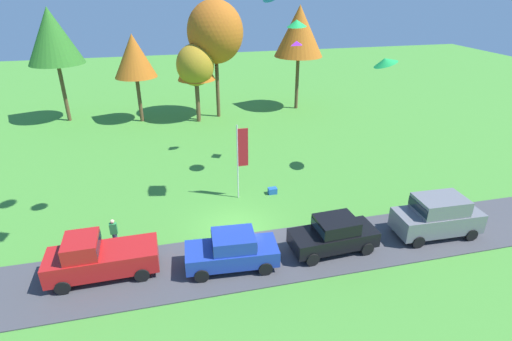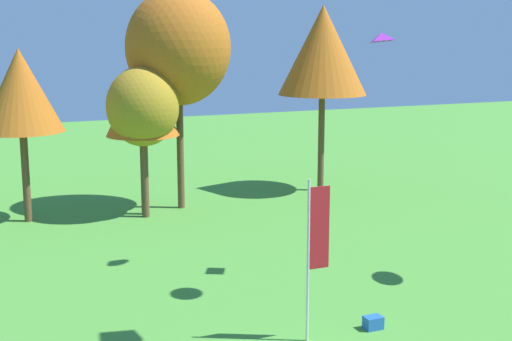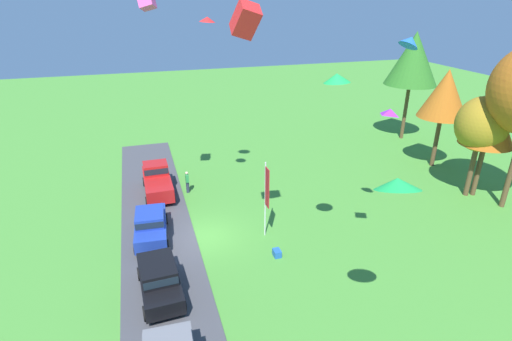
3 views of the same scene
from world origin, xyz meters
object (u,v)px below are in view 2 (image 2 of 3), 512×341
object	(u,v)px
flag_banner	(315,239)
kite_diamond_low_drifter	(381,37)
tree_far_right	(20,91)
tree_center_back	(142,100)
tree_left_of_center	(143,107)
tree_lone_near	(178,48)
tree_far_left	(323,51)
cooler_box	(373,323)

from	to	relation	value
flag_banner	kite_diamond_low_drifter	xyz separation A→B (m)	(4.75, 4.27, 5.74)
tree_far_right	tree_center_back	size ratio (longest dim) A/B	1.09
tree_left_of_center	tree_center_back	size ratio (longest dim) A/B	0.98
tree_lone_near	tree_center_back	bearing A→B (deg)	-164.47
tree_center_back	tree_left_of_center	bearing A→B (deg)	-100.46
tree_center_back	tree_lone_near	size ratio (longest dim) A/B	0.68
tree_far_right	tree_far_left	distance (m)	16.41
kite_diamond_low_drifter	tree_left_of_center	bearing A→B (deg)	116.22
tree_lone_near	cooler_box	size ratio (longest dim) A/B	19.94
tree_left_of_center	tree_far_left	size ratio (longest dim) A/B	0.71
tree_left_of_center	kite_diamond_low_drifter	size ratio (longest dim) A/B	9.29
tree_far_left	cooler_box	bearing A→B (deg)	-113.17
tree_far_left	tree_lone_near	bearing A→B (deg)	-174.02
tree_lone_near	kite_diamond_low_drifter	size ratio (longest dim) A/B	13.97
tree_far_right	cooler_box	bearing A→B (deg)	-63.86
tree_left_of_center	tree_far_left	distance (m)	11.32
tree_far_right	cooler_box	xyz separation A→B (m)	(8.57, -17.46, -6.10)
tree_far_right	tree_lone_near	size ratio (longest dim) A/B	0.74
tree_lone_near	cooler_box	xyz separation A→B (m)	(0.92, -17.19, -8.03)
tree_lone_near	flag_banner	size ratio (longest dim) A/B	2.27
tree_left_of_center	tree_lone_near	world-z (taller)	tree_lone_near
tree_center_back	cooler_box	bearing A→B (deg)	-79.77
tree_left_of_center	cooler_box	bearing A→B (deg)	-79.09
tree_left_of_center	kite_diamond_low_drifter	xyz separation A→B (m)	(5.80, -11.78, 3.39)
flag_banner	cooler_box	size ratio (longest dim) A/B	8.77
tree_far_right	kite_diamond_low_drifter	world-z (taller)	kite_diamond_low_drifter
tree_far_right	tree_left_of_center	xyz separation A→B (m)	(5.47, -1.39, -0.85)
tree_left_of_center	kite_diamond_low_drifter	world-z (taller)	kite_diamond_low_drifter
flag_banner	tree_far_left	bearing A→B (deg)	61.56
tree_center_back	cooler_box	world-z (taller)	tree_center_back
tree_far_left	cooler_box	xyz separation A→B (m)	(-7.75, -18.10, -7.80)
tree_center_back	flag_banner	world-z (taller)	tree_center_back
tree_center_back	kite_diamond_low_drifter	distance (m)	13.93
tree_far_left	kite_diamond_low_drifter	size ratio (longest dim) A/B	13.17
tree_center_back	tree_lone_near	world-z (taller)	tree_lone_near
cooler_box	tree_left_of_center	bearing A→B (deg)	100.91
cooler_box	kite_diamond_low_drifter	xyz separation A→B (m)	(2.71, 4.28, 8.65)
tree_lone_near	tree_far_right	bearing A→B (deg)	177.98
flag_banner	tree_center_back	bearing A→B (deg)	93.28
tree_center_back	kite_diamond_low_drifter	world-z (taller)	kite_diamond_low_drifter
tree_far_left	kite_diamond_low_drifter	xyz separation A→B (m)	(-5.04, -13.81, 0.84)
tree_left_of_center	cooler_box	xyz separation A→B (m)	(3.10, -16.07, -5.26)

